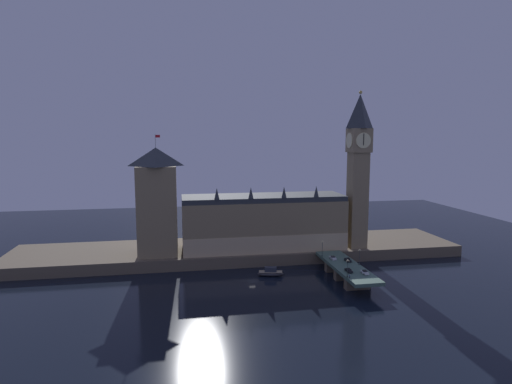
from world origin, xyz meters
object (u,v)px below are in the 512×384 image
object	(u,v)px
car_southbound_lead	(365,272)
car_southbound_trail	(348,260)
victoria_tower	(157,201)
street_lamp_far	(322,247)
clock_tower	(358,166)
car_northbound_trail	(349,270)
boat_upstream	(271,273)
pedestrian_near_rail	(350,276)
street_lamp_mid	(359,255)
street_lamp_near	(348,266)
car_northbound_lead	(333,258)

from	to	relation	value
car_southbound_lead	car_southbound_trail	bearing A→B (deg)	90.00
victoria_tower	street_lamp_far	size ratio (longest dim) A/B	7.62
clock_tower	car_northbound_trail	world-z (taller)	clock_tower
car_northbound_trail	boat_upstream	bearing A→B (deg)	146.18
pedestrian_near_rail	street_lamp_far	distance (m)	30.87
car_southbound_trail	street_lamp_mid	distance (m)	6.93
victoria_tower	pedestrian_near_rail	distance (m)	92.59
victoria_tower	car_northbound_trail	distance (m)	91.03
street_lamp_mid	boat_upstream	distance (m)	38.56
street_lamp_mid	street_lamp_far	distance (m)	18.56
street_lamp_near	boat_upstream	bearing A→B (deg)	135.17
car_northbound_lead	clock_tower	bearing A→B (deg)	47.24
pedestrian_near_rail	boat_upstream	distance (m)	36.61
car_southbound_trail	car_southbound_lead	bearing A→B (deg)	-90.00
street_lamp_mid	street_lamp_near	bearing A→B (deg)	-127.51
car_southbound_lead	boat_upstream	bearing A→B (deg)	146.14
clock_tower	pedestrian_near_rail	size ratio (longest dim) A/B	45.39
street_lamp_mid	boat_upstream	world-z (taller)	street_lamp_mid
car_northbound_lead	street_lamp_far	size ratio (longest dim) A/B	0.57
pedestrian_near_rail	car_northbound_lead	bearing A→B (deg)	84.00
car_southbound_lead	pedestrian_near_rail	world-z (taller)	pedestrian_near_rail
street_lamp_near	street_lamp_far	xyz separation A→B (m)	(0.00, 29.44, 0.12)
car_southbound_trail	boat_upstream	xyz separation A→B (m)	(-33.13, 4.87, -5.39)
car_southbound_trail	boat_upstream	world-z (taller)	car_southbound_trail
car_southbound_lead	boat_upstream	size ratio (longest dim) A/B	0.35
car_southbound_lead	street_lamp_far	distance (m)	28.46
car_northbound_trail	street_lamp_near	size ratio (longest dim) A/B	0.66
car_northbound_lead	car_northbound_trail	bearing A→B (deg)	-90.00
victoria_tower	car_southbound_lead	bearing A→B (deg)	-30.33
car_northbound_trail	car_northbound_lead	bearing A→B (deg)	90.00
street_lamp_near	street_lamp_mid	bearing A→B (deg)	52.49
clock_tower	car_southbound_trail	bearing A→B (deg)	-119.99
pedestrian_near_rail	boat_upstream	size ratio (longest dim) A/B	0.14
clock_tower	pedestrian_near_rail	xyz separation A→B (m)	(-22.62, -46.60, -38.75)
victoria_tower	car_southbound_trail	distance (m)	89.91
car_southbound_trail	street_lamp_far	distance (m)	13.25
pedestrian_near_rail	street_lamp_mid	world-z (taller)	street_lamp_mid
pedestrian_near_rail	street_lamp_mid	size ratio (longest dim) A/B	0.25
car_northbound_lead	pedestrian_near_rail	bearing A→B (deg)	-96.00
pedestrian_near_rail	street_lamp_near	xyz separation A→B (m)	(-0.40, 1.21, 3.55)
street_lamp_far	pedestrian_near_rail	bearing A→B (deg)	-89.25
car_southbound_trail	boat_upstream	bearing A→B (deg)	171.64
street_lamp_far	boat_upstream	world-z (taller)	street_lamp_far
victoria_tower	pedestrian_near_rail	xyz separation A→B (m)	(73.49, -51.29, -23.24)
boat_upstream	street_lamp_mid	bearing A→B (deg)	-15.44
clock_tower	car_southbound_lead	xyz separation A→B (m)	(-14.74, -42.91, -38.93)
car_southbound_trail	street_lamp_near	xyz separation A→B (m)	(-8.28, -19.84, 3.73)
car_northbound_trail	pedestrian_near_rail	size ratio (longest dim) A/B	2.80
street_lamp_near	street_lamp_far	bearing A→B (deg)	90.00
car_southbound_trail	victoria_tower	bearing A→B (deg)	159.61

